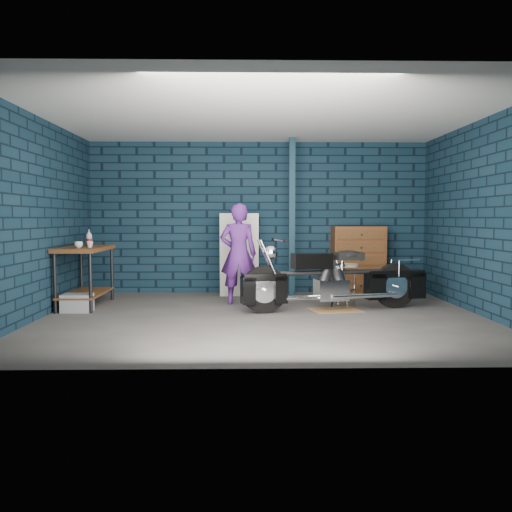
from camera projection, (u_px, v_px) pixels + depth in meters
The scene contains 15 objects.
ground at pixel (263, 317), 7.33m from camera, with size 6.00×6.00×0.00m, color #54514F.
room_walls at pixel (262, 179), 7.75m from camera, with size 6.02×5.01×2.71m.
support_post at pixel (292, 218), 9.19m from camera, with size 0.10×0.10×2.70m, color #122B3A.
workbench at pixel (86, 277), 8.24m from camera, with size 0.60×1.40×0.91m, color brown.
drip_mat at pixel (335, 310), 7.91m from camera, with size 0.70×0.53×0.01m, color #966541.
motorcycle at pixel (335, 274), 7.88m from camera, with size 2.39×0.65×1.05m, color black, non-canonical shape.
person at pixel (238, 254), 8.44m from camera, with size 0.57×0.38×1.57m, color #57217D.
storage_bin at pixel (77, 303), 7.77m from camera, with size 0.41×0.29×0.26m, color gray.
locker at pixel (239, 254), 9.50m from camera, with size 0.67×0.48×1.43m, color beige.
tool_chest at pixel (358, 260), 9.55m from camera, with size 0.90×0.50×1.20m, color brown.
shop_stool at pixel (346, 285), 8.29m from camera, with size 0.35×0.35×0.65m, color beige, non-canonical shape.
cup_a at pixel (79, 245), 7.87m from camera, with size 0.12×0.12×0.09m, color beige.
cup_b at pixel (90, 244), 8.00m from camera, with size 0.10×0.10×0.09m, color beige.
mug_red at pixel (89, 242), 8.42m from camera, with size 0.08×0.08×0.12m, color maroon.
bottle at pixel (89, 237), 8.55m from camera, with size 0.10×0.10×0.26m, color gray.
Camera 1 is at (-0.25, -7.25, 1.34)m, focal length 38.00 mm.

